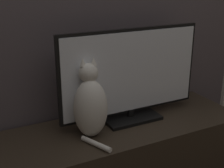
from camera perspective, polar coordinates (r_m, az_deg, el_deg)
tv_stand at (r=2.04m, az=2.06°, el=-13.19°), size 1.53×0.52×0.45m
tv at (r=1.91m, az=3.53°, el=1.50°), size 0.93×0.22×0.58m
cat at (r=1.74m, az=-3.99°, el=-3.90°), size 0.22×0.32×0.45m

